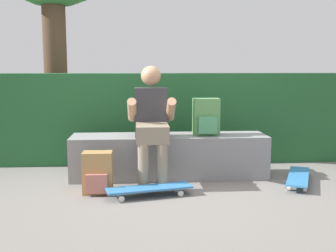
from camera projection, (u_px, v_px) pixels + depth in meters
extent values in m
plane|color=slate|center=(172.00, 186.00, 4.17)|extent=(24.00, 24.00, 0.00)
cube|color=gray|center=(169.00, 156.00, 4.51)|extent=(2.12, 0.48, 0.46)
cube|color=#333338|center=(151.00, 112.00, 4.36)|extent=(0.34, 0.22, 0.52)
sphere|color=tan|center=(151.00, 76.00, 4.31)|extent=(0.21, 0.21, 0.21)
cube|color=gray|center=(152.00, 133.00, 4.08)|extent=(0.32, 0.40, 0.17)
cylinder|color=gray|center=(144.00, 168.00, 3.97)|extent=(0.11, 0.11, 0.46)
cylinder|color=gray|center=(162.00, 168.00, 3.98)|extent=(0.11, 0.11, 0.46)
cylinder|color=tan|center=(132.00, 110.00, 4.20)|extent=(0.09, 0.33, 0.27)
cylinder|color=tan|center=(171.00, 110.00, 4.23)|extent=(0.09, 0.33, 0.27)
cube|color=teal|center=(149.00, 188.00, 3.83)|extent=(0.82, 0.37, 0.02)
cylinder|color=silver|center=(176.00, 189.00, 3.99)|extent=(0.06, 0.04, 0.05)
cylinder|color=silver|center=(180.00, 193.00, 3.85)|extent=(0.06, 0.04, 0.05)
cylinder|color=silver|center=(118.00, 194.00, 3.83)|extent=(0.06, 0.04, 0.05)
cylinder|color=silver|center=(121.00, 199.00, 3.69)|extent=(0.06, 0.04, 0.05)
cube|color=teal|center=(298.00, 176.00, 4.25)|extent=(0.51, 0.81, 0.02)
cylinder|color=silver|center=(292.00, 174.00, 4.55)|extent=(0.05, 0.06, 0.05)
cylinder|color=silver|center=(306.00, 175.00, 4.50)|extent=(0.05, 0.06, 0.05)
cylinder|color=silver|center=(289.00, 188.00, 4.02)|extent=(0.05, 0.06, 0.05)
cylinder|color=silver|center=(305.00, 189.00, 3.97)|extent=(0.05, 0.06, 0.05)
cube|color=#51894C|center=(206.00, 117.00, 4.48)|extent=(0.28, 0.18, 0.40)
cube|color=#469060|center=(208.00, 125.00, 4.38)|extent=(0.20, 0.05, 0.18)
cube|color=#A37A47|center=(98.00, 172.00, 3.93)|extent=(0.28, 0.18, 0.40)
cube|color=#B16859|center=(97.00, 184.00, 3.83)|extent=(0.20, 0.05, 0.18)
cube|color=#20522B|center=(187.00, 117.00, 5.29)|extent=(5.33, 0.50, 1.13)
cylinder|color=#473323|center=(55.00, 57.00, 5.69)|extent=(0.32, 0.32, 2.68)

